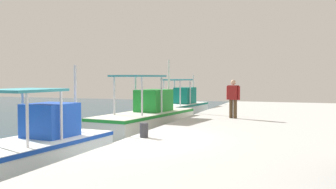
% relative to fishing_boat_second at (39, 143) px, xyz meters
% --- Properties ---
extents(quay_pier, '(36.00, 10.00, 0.80)m').
position_rel_fishing_boat_second_xyz_m(quay_pier, '(0.53, -7.70, -0.18)').
color(quay_pier, '#B2B2AD').
rests_on(quay_pier, ground).
extents(fishing_boat_second, '(5.28, 2.64, 3.00)m').
position_rel_fishing_boat_second_xyz_m(fishing_boat_second, '(0.00, 0.00, 0.00)').
color(fishing_boat_second, white).
rests_on(fishing_boat_second, ground).
extents(fishing_boat_third, '(6.76, 2.94, 3.47)m').
position_rel_fishing_boat_second_xyz_m(fishing_boat_third, '(6.86, -0.71, 0.11)').
color(fishing_boat_third, silver).
rests_on(fishing_boat_third, ground).
extents(fishing_boat_fourth, '(5.82, 2.42, 2.72)m').
position_rel_fishing_boat_second_xyz_m(fishing_boat_fourth, '(14.12, -0.17, 0.06)').
color(fishing_boat_fourth, white).
rests_on(fishing_boat_fourth, ground).
extents(fisherman_standing, '(0.37, 0.61, 1.67)m').
position_rel_fishing_boat_second_xyz_m(fisherman_standing, '(6.90, -4.76, 1.14)').
color(fisherman_standing, '#4C3823').
rests_on(fisherman_standing, quay_pier).
extents(mooring_bollard_second, '(0.26, 0.26, 0.43)m').
position_rel_fishing_boat_second_xyz_m(mooring_bollard_second, '(0.75, -3.15, 0.43)').
color(mooring_bollard_second, '#333338').
rests_on(mooring_bollard_second, quay_pier).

